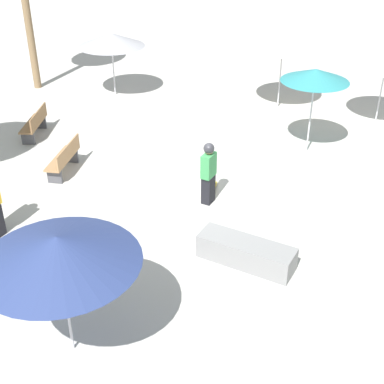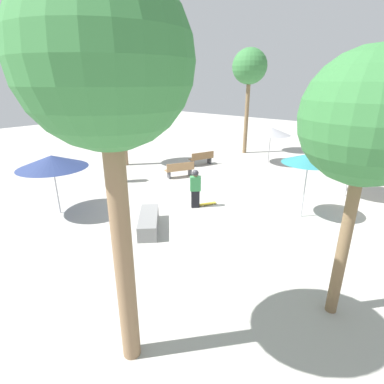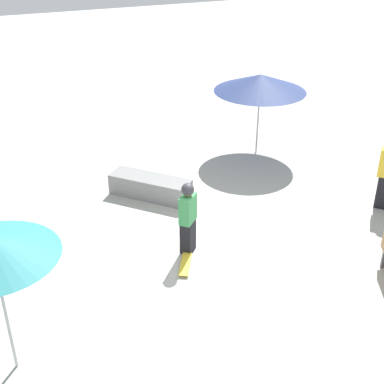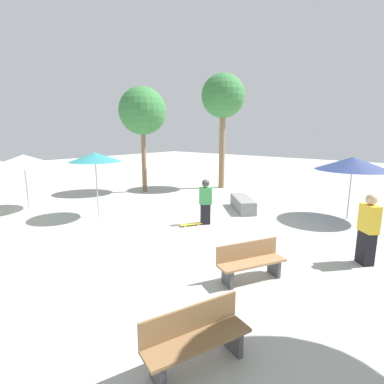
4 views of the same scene
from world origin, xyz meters
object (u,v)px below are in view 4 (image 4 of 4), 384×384
at_px(bench_near, 196,338).
at_px(bench_far, 250,261).
at_px(shade_umbrella_navy, 353,163).
at_px(concrete_ledge, 243,204).
at_px(shade_umbrella_white, 24,160).
at_px(bystander_watching, 368,230).
at_px(palm_tree_center_right, 142,112).
at_px(skater_main, 205,200).
at_px(palm_tree_right, 223,98).
at_px(shade_umbrella_teal, 95,157).
at_px(skateboard, 191,224).

height_order(bench_near, bench_far, same).
distance_m(bench_far, shade_umbrella_navy, 6.89).
bearing_deg(concrete_ledge, bench_far, -57.86).
bearing_deg(shade_umbrella_white, bystander_watching, 14.93).
bearing_deg(bystander_watching, shade_umbrella_white, 59.81).
bearing_deg(bench_far, concrete_ledge, -121.53).
bearing_deg(palm_tree_center_right, skater_main, -22.58).
height_order(concrete_ledge, bench_near, bench_near).
relative_size(bench_near, shade_umbrella_navy, 0.63).
bearing_deg(shade_umbrella_white, palm_tree_right, 70.98).
relative_size(skater_main, shade_umbrella_white, 0.69).
bearing_deg(concrete_ledge, bystander_watching, -27.42).
distance_m(skater_main, shade_umbrella_navy, 5.66).
xyz_separation_m(bench_near, palm_tree_right, (-7.69, 11.81, 4.77)).
bearing_deg(shade_umbrella_white, bench_far, 3.54).
relative_size(concrete_ledge, palm_tree_right, 0.30).
bearing_deg(bench_near, palm_tree_center_right, -108.57).
distance_m(skater_main, concrete_ledge, 2.68).
height_order(skater_main, bench_far, skater_main).
bearing_deg(bystander_watching, bench_near, 122.83).
xyz_separation_m(bench_near, shade_umbrella_white, (-11.03, 2.12, 1.71)).
xyz_separation_m(shade_umbrella_teal, bystander_watching, (8.92, 1.93, -1.44)).
bearing_deg(palm_tree_center_right, bench_near, -37.97).
xyz_separation_m(bench_near, bystander_watching, (1.15, 5.37, 0.48)).
distance_m(concrete_ledge, bystander_watching, 5.81).
xyz_separation_m(skater_main, palm_tree_right, (-3.70, 6.39, 4.31)).
relative_size(palm_tree_right, palm_tree_center_right, 1.16).
bearing_deg(shade_umbrella_teal, bystander_watching, 12.19).
relative_size(shade_umbrella_white, palm_tree_right, 0.36).
bearing_deg(palm_tree_right, shade_umbrella_teal, -90.58).
bearing_deg(bench_far, bench_near, 40.01).
height_order(shade_umbrella_navy, palm_tree_right, palm_tree_right).
height_order(skateboard, shade_umbrella_teal, shade_umbrella_teal).
relative_size(skater_main, bench_near, 0.99).
bearing_deg(shade_umbrella_teal, palm_tree_center_right, 118.75).
relative_size(concrete_ledge, bench_near, 1.17).
xyz_separation_m(shade_umbrella_navy, shade_umbrella_teal, (-7.58, -5.98, 0.21)).
bearing_deg(palm_tree_right, shade_umbrella_navy, -17.65).
bearing_deg(shade_umbrella_navy, shade_umbrella_teal, -141.72).
xyz_separation_m(shade_umbrella_white, bystander_watching, (12.18, 3.25, -1.23)).
relative_size(bench_far, bystander_watching, 0.90).
bearing_deg(bystander_watching, palm_tree_center_right, 31.75).
bearing_deg(bench_near, bench_far, -146.92).
distance_m(palm_tree_center_right, bystander_watching, 12.25).
distance_m(shade_umbrella_navy, palm_tree_right, 8.44).
bearing_deg(palm_tree_right, skater_main, -59.94).
distance_m(skater_main, bench_near, 6.75).
relative_size(bench_near, bystander_watching, 0.91).
distance_m(shade_umbrella_navy, bystander_watching, 4.45).
relative_size(skateboard, palm_tree_center_right, 0.14).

